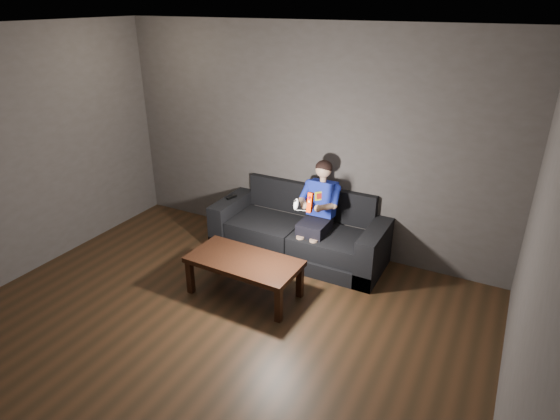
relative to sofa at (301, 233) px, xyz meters
The scene contains 10 objects.
floor 2.21m from the sofa, 92.70° to the right, with size 5.00×5.00×0.00m, color black.
back_wall 1.13m from the sofa, 108.69° to the left, with size 5.00×0.04×2.70m, color #3E3936.
right_wall 3.43m from the sofa, 42.48° to the right, with size 0.04×5.00×2.70m, color #3E3936.
ceiling 3.28m from the sofa, 92.70° to the right, with size 5.00×5.00×0.02m, color white.
sofa is the anchor object (origin of this frame).
child 0.51m from the sofa, 12.09° to the right, with size 0.47×0.58×1.15m.
wii_remote_red 0.90m from the sofa, 56.53° to the right, with size 0.06×0.08×0.22m.
nunchuk_white 0.80m from the sofa, 71.80° to the right, with size 0.07×0.09×0.14m.
wii_remote_black 1.01m from the sofa, behind, with size 0.08×0.15×0.03m.
coffee_table 1.11m from the sofa, 97.16° to the right, with size 1.19×0.62×0.43m.
Camera 1 is at (2.26, -2.46, 2.92)m, focal length 30.00 mm.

